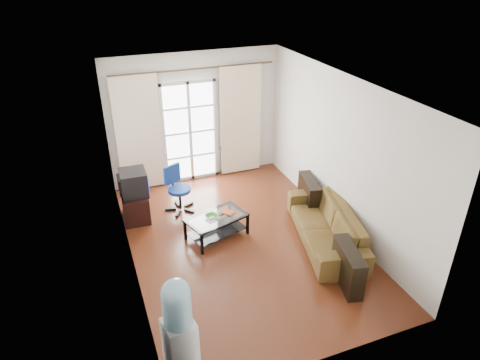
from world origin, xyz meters
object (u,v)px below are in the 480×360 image
coffee_table (217,224)px  tv_stand (135,206)px  task_chair (179,197)px  sofa (326,225)px  water_cooler (180,335)px  crt_tv (132,183)px

coffee_table → tv_stand: tv_stand is taller
task_chair → tv_stand: bearing=156.3°
tv_stand → sofa: bearing=-30.3°
sofa → water_cooler: (-2.94, -1.85, 0.49)m
tv_stand → crt_tv: 0.48m
coffee_table → water_cooler: size_ratio=0.74×
task_chair → water_cooler: 3.88m
task_chair → water_cooler: bearing=-127.3°
sofa → task_chair: (-2.06, 1.89, -0.05)m
tv_stand → task_chair: bearing=3.3°
tv_stand → crt_tv: (0.00, -0.00, 0.48)m
task_chair → crt_tv: bearing=156.4°
sofa → crt_tv: 3.47m
sofa → crt_tv: crt_tv is taller
tv_stand → water_cooler: (-0.06, -3.73, 0.55)m
water_cooler → tv_stand: bearing=80.3°
coffee_table → task_chair: (-0.39, 1.11, -0.00)m
sofa → tv_stand: sofa is taller
sofa → tv_stand: 3.45m
sofa → crt_tv: (-2.88, 1.88, 0.42)m
task_chair → water_cooler: (-0.87, -3.74, 0.54)m
coffee_table → crt_tv: (-1.20, 1.11, 0.47)m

